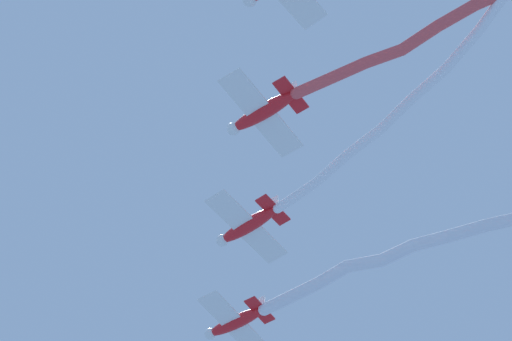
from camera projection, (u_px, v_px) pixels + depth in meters
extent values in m
ellipsoid|color=red|center=(236.00, 322.00, 79.02)|extent=(3.83, 4.81, 1.05)
sphere|color=white|center=(210.00, 334.00, 79.85)|extent=(1.25, 1.25, 0.90)
ellipsoid|color=black|center=(230.00, 321.00, 79.55)|extent=(1.32, 1.46, 0.56)
cube|color=white|center=(234.00, 324.00, 78.97)|extent=(7.13, 5.75, 0.14)
cube|color=red|center=(260.00, 310.00, 78.37)|extent=(2.96, 2.49, 0.12)
cube|color=white|center=(259.00, 306.00, 78.84)|extent=(0.79, 1.04, 1.45)
cylinder|color=white|center=(278.00, 303.00, 77.78)|extent=(2.27, 2.60, 1.20)
cylinder|color=white|center=(305.00, 289.00, 77.01)|extent=(2.23, 2.47, 0.99)
cylinder|color=white|center=(333.00, 275.00, 76.32)|extent=(2.40, 2.59, 1.52)
cylinder|color=white|center=(364.00, 263.00, 75.76)|extent=(1.95, 2.80, 1.29)
cylinder|color=white|center=(397.00, 253.00, 75.30)|extent=(2.27, 2.71, 1.65)
cylinder|color=white|center=(431.00, 241.00, 74.84)|extent=(1.96, 2.83, 1.05)
cylinder|color=white|center=(466.00, 231.00, 74.53)|extent=(1.96, 2.88, 1.75)
cylinder|color=white|center=(500.00, 222.00, 74.42)|extent=(1.72, 2.44, 1.27)
sphere|color=white|center=(264.00, 310.00, 78.11)|extent=(0.95, 0.95, 0.95)
sphere|color=white|center=(292.00, 296.00, 77.45)|extent=(0.95, 0.95, 0.95)
sphere|color=white|center=(318.00, 283.00, 76.58)|extent=(0.95, 0.95, 0.95)
sphere|color=white|center=(347.00, 266.00, 76.07)|extent=(0.95, 0.95, 0.95)
sphere|color=white|center=(381.00, 260.00, 75.44)|extent=(0.95, 0.95, 0.95)
sphere|color=white|center=(413.00, 245.00, 75.15)|extent=(0.95, 0.95, 0.95)
sphere|color=white|center=(448.00, 236.00, 74.53)|extent=(0.95, 0.95, 0.95)
sphere|color=white|center=(484.00, 226.00, 74.53)|extent=(0.95, 0.95, 0.95)
ellipsoid|color=red|center=(249.00, 225.00, 73.28)|extent=(4.10, 4.64, 1.05)
sphere|color=white|center=(222.00, 241.00, 74.20)|extent=(1.26, 1.26, 0.90)
ellipsoid|color=black|center=(242.00, 225.00, 73.83)|extent=(1.36, 1.44, 0.56)
cube|color=white|center=(247.00, 227.00, 73.23)|extent=(6.89, 6.13, 0.14)
cube|color=red|center=(273.00, 210.00, 72.54)|extent=(2.88, 2.62, 0.12)
cube|color=white|center=(272.00, 206.00, 73.01)|extent=(0.85, 0.99, 1.45)
cylinder|color=white|center=(296.00, 196.00, 71.60)|extent=(2.89, 3.01, 0.78)
cylinder|color=white|center=(331.00, 169.00, 70.16)|extent=(2.96, 2.48, 0.75)
cylinder|color=white|center=(364.00, 142.00, 68.74)|extent=(2.69, 2.58, 0.72)
cylinder|color=white|center=(396.00, 115.00, 67.41)|extent=(2.78, 2.25, 0.75)
cylinder|color=white|center=(428.00, 85.00, 66.00)|extent=(2.84, 2.45, 0.72)
cylinder|color=white|center=(462.00, 50.00, 64.62)|extent=(3.18, 2.37, 1.14)
cylinder|color=white|center=(494.00, 10.00, 63.16)|extent=(3.19, 2.00, 0.81)
sphere|color=white|center=(278.00, 209.00, 72.27)|extent=(0.68, 0.68, 0.68)
sphere|color=white|center=(316.00, 183.00, 70.94)|extent=(0.68, 0.68, 0.68)
sphere|color=white|center=(347.00, 155.00, 69.39)|extent=(0.68, 0.68, 0.68)
sphere|color=white|center=(381.00, 129.00, 68.10)|extent=(0.68, 0.68, 0.68)
sphere|color=white|center=(411.00, 100.00, 66.73)|extent=(0.68, 0.68, 0.68)
sphere|color=white|center=(445.00, 70.00, 65.27)|extent=(0.68, 0.68, 0.68)
sphere|color=white|center=(479.00, 30.00, 63.97)|extent=(0.68, 0.68, 0.68)
ellipsoid|color=red|center=(264.00, 111.00, 67.53)|extent=(3.92, 4.76, 1.05)
sphere|color=white|center=(233.00, 129.00, 68.39)|extent=(1.25, 1.25, 0.90)
ellipsoid|color=black|center=(256.00, 113.00, 68.07)|extent=(1.33, 1.45, 0.56)
cube|color=white|center=(262.00, 114.00, 67.48)|extent=(7.05, 5.89, 0.14)
cube|color=red|center=(291.00, 95.00, 66.85)|extent=(2.93, 2.54, 0.12)
cube|color=white|center=(289.00, 91.00, 67.32)|extent=(0.81, 1.02, 1.45)
cylinder|color=#DB4C4C|center=(312.00, 86.00, 66.27)|extent=(1.84, 2.39, 0.82)
cylinder|color=#DB4C4C|center=(347.00, 71.00, 65.73)|extent=(2.04, 2.73, 1.22)
cylinder|color=#DB4C4C|center=(384.00, 56.00, 65.11)|extent=(1.95, 2.51, 1.07)
cylinder|color=#DB4C4C|center=(420.00, 38.00, 64.34)|extent=(2.38, 2.60, 1.16)
cylinder|color=#DB4C4C|center=(456.00, 15.00, 63.60)|extent=(2.18, 2.54, 0.99)
sphere|color=#DB4C4C|center=(296.00, 93.00, 66.58)|extent=(0.78, 0.78, 0.78)
sphere|color=#DB4C4C|center=(328.00, 79.00, 65.95)|extent=(0.78, 0.78, 0.78)
sphere|color=#DB4C4C|center=(366.00, 63.00, 65.51)|extent=(0.78, 0.78, 0.78)
sphere|color=#DB4C4C|center=(402.00, 50.00, 64.71)|extent=(0.78, 0.78, 0.78)
sphere|color=#DB4C4C|center=(438.00, 26.00, 63.97)|extent=(0.78, 0.78, 0.78)
sphere|color=#DB4C4C|center=(475.00, 5.00, 63.24)|extent=(0.78, 0.78, 0.78)
sphere|color=white|center=(250.00, 0.00, 62.73)|extent=(1.26, 1.26, 0.90)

